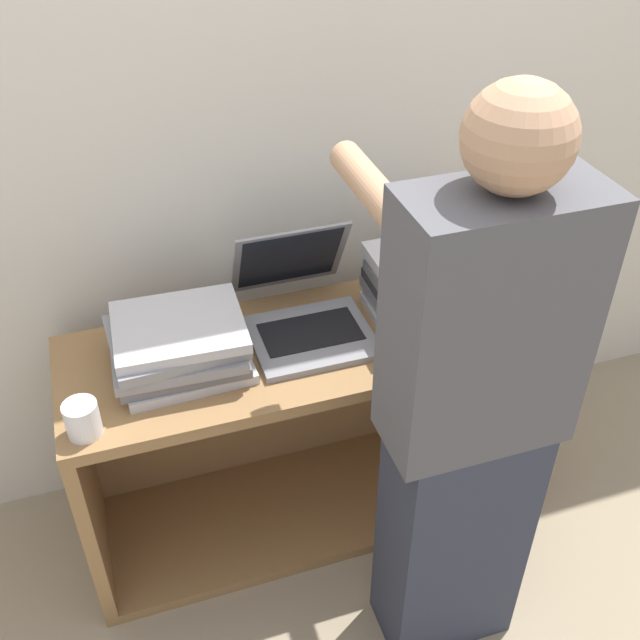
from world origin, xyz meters
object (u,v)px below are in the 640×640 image
object	(u,v)px
laptop_stack_left	(179,345)
person	(469,420)
mug	(82,419)
laptop_stack_right	(434,288)
laptop_open	(304,310)

from	to	relation	value
laptop_stack_left	person	bearing A→B (deg)	-40.73
person	mug	xyz separation A→B (m)	(-0.83, 0.32, -0.04)
mug	laptop_stack_left	bearing A→B (deg)	33.80
laptop_stack_right	person	size ratio (longest dim) A/B	0.22
laptop_stack_left	laptop_stack_right	bearing A→B (deg)	-0.33
laptop_stack_left	laptop_open	bearing A→B (deg)	10.31
laptop_open	laptop_stack_left	world-z (taller)	laptop_open
mug	laptop_stack_right	bearing A→B (deg)	9.82
mug	person	bearing A→B (deg)	-21.14
laptop_stack_left	laptop_stack_right	distance (m)	0.71
laptop_open	mug	distance (m)	0.66
laptop_stack_left	mug	bearing A→B (deg)	-146.20
person	mug	distance (m)	0.89
laptop_stack_right	laptop_stack_left	bearing A→B (deg)	179.67
laptop_stack_left	person	xyz separation A→B (m)	(0.57, -0.49, 0.02)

